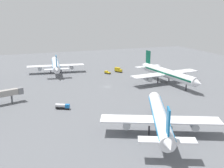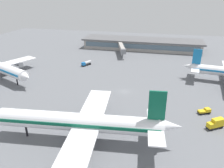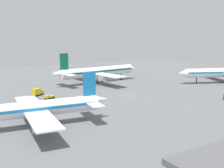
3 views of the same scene
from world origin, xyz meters
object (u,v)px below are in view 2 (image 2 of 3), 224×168
Objects in this scene: airplane_at_gate at (81,122)px; pushback_tractor at (205,111)px; fuel_truck at (86,63)px; catering_truck at (216,123)px.

airplane_at_gate reaches higher than pushback_tractor.
airplane_at_gate is 11.83× the size of pushback_tractor.
fuel_truck is at bearing -77.57° from airplane_at_gate.
fuel_truck reaches higher than pushback_tractor.
airplane_at_gate is 8.75× the size of fuel_truck.
pushback_tractor is 0.74× the size of fuel_truck.
pushback_tractor is at bearing -152.33° from airplane_at_gate.
pushback_tractor is at bearing -110.30° from catering_truck.
airplane_at_gate is at bearing -10.91° from catering_truck.
airplane_at_gate is 42.63m from catering_truck.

